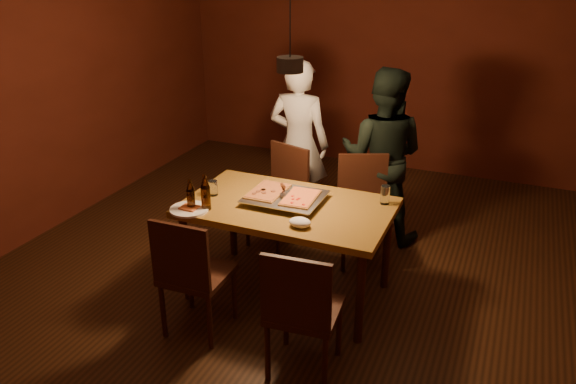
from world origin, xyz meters
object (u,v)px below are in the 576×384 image
at_px(chair_far_left, 282,187).
at_px(pendant_lamp, 290,63).
at_px(diner_dark, 382,156).
at_px(chair_far_right, 363,198).
at_px(beer_bottle_b, 205,192).
at_px(dining_table, 288,214).
at_px(chair_near_left, 190,267).
at_px(pizza_tray, 285,199).
at_px(beer_bottle_a, 191,195).
at_px(diner_white, 299,144).
at_px(chair_near_right, 301,303).
at_px(plate_slice, 189,209).

relative_size(chair_far_left, pendant_lamp, 0.48).
relative_size(chair_far_left, diner_dark, 0.34).
xyz_separation_m(chair_far_right, beer_bottle_b, (-0.86, -1.08, 0.34)).
bearing_deg(chair_far_right, pendant_lamp, 39.10).
xyz_separation_m(dining_table, chair_far_right, (0.36, 0.79, -0.14)).
distance_m(chair_near_left, pizza_tray, 0.88).
bearing_deg(beer_bottle_a, diner_white, 82.34).
distance_m(chair_near_left, chair_near_right, 0.83).
height_order(chair_far_left, pendant_lamp, pendant_lamp).
bearing_deg(diner_dark, chair_far_right, 83.04).
relative_size(pizza_tray, beer_bottle_b, 2.11).
distance_m(beer_bottle_b, plate_slice, 0.17).
distance_m(beer_bottle_b, diner_dark, 1.76).
xyz_separation_m(chair_far_left, beer_bottle_b, (-0.13, -1.05, 0.34)).
height_order(beer_bottle_a, diner_dark, diner_dark).
relative_size(dining_table, pendant_lamp, 1.36).
height_order(chair_far_right, pizza_tray, chair_far_right).
distance_m(dining_table, beer_bottle_b, 0.62).
distance_m(chair_far_right, chair_near_right, 1.62).
height_order(beer_bottle_a, diner_white, diner_white).
height_order(beer_bottle_a, plate_slice, beer_bottle_a).
xyz_separation_m(beer_bottle_b, diner_white, (0.11, 1.50, -0.09)).
xyz_separation_m(beer_bottle_a, plate_slice, (-0.01, -0.02, -0.10)).
distance_m(pizza_tray, beer_bottle_b, 0.59).
relative_size(diner_white, pendant_lamp, 1.44).
bearing_deg(diner_white, dining_table, 106.92).
bearing_deg(beer_bottle_b, pendant_lamp, 36.58).
height_order(pizza_tray, beer_bottle_b, beer_bottle_b).
bearing_deg(chair_near_left, pendant_lamp, 63.16).
distance_m(dining_table, pendant_lamp, 1.09).
height_order(chair_far_left, diner_white, diner_white).
height_order(dining_table, chair_far_right, chair_far_right).
distance_m(pizza_tray, pendant_lamp, 0.99).
xyz_separation_m(chair_far_left, plate_slice, (-0.24, -1.12, 0.22)).
height_order(dining_table, diner_white, diner_white).
bearing_deg(beer_bottle_a, pizza_tray, 33.78).
relative_size(chair_near_left, pendant_lamp, 0.44).
distance_m(pizza_tray, plate_slice, 0.70).
relative_size(dining_table, diner_dark, 0.96).
xyz_separation_m(chair_near_left, chair_near_right, (0.83, -0.10, 0.00)).
distance_m(chair_near_right, diner_white, 2.21).
xyz_separation_m(chair_far_left, chair_near_left, (-0.02, -1.48, 0.00)).
relative_size(plate_slice, diner_dark, 0.18).
height_order(beer_bottle_a, pendant_lamp, pendant_lamp).
bearing_deg(chair_near_left, chair_far_right, 62.38).
relative_size(chair_near_right, beer_bottle_a, 2.13).
bearing_deg(pizza_tray, chair_far_right, 61.49).
relative_size(dining_table, chair_near_right, 3.09).
xyz_separation_m(dining_table, chair_near_left, (-0.40, -0.73, -0.14)).
bearing_deg(plate_slice, beer_bottle_b, 32.01).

